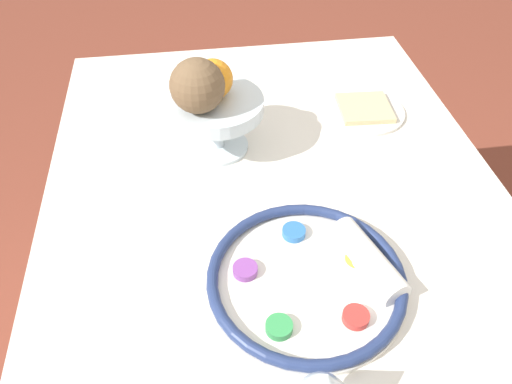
{
  "coord_description": "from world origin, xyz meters",
  "views": [
    {
      "loc": [
        -0.54,
        0.15,
        1.43
      ],
      "look_at": [
        0.14,
        0.05,
        0.76
      ],
      "focal_mm": 35.0,
      "sensor_mm": 36.0,
      "label": 1
    }
  ],
  "objects": [
    {
      "name": "coconut",
      "position": [
        0.3,
        0.14,
        0.9
      ],
      "size": [
        0.11,
        0.11,
        0.11
      ],
      "color": "brown",
      "rests_on": "fruit_stand"
    },
    {
      "name": "orange_fruit",
      "position": [
        0.35,
        0.1,
        0.89
      ],
      "size": [
        0.08,
        0.08,
        0.08
      ],
      "color": "orange",
      "rests_on": "fruit_stand"
    },
    {
      "name": "bread_plate",
      "position": [
        0.42,
        -0.26,
        0.73
      ],
      "size": [
        0.19,
        0.19,
        0.02
      ],
      "color": "silver",
      "rests_on": "dining_table"
    },
    {
      "name": "napkin_roll",
      "position": [
        -0.04,
        -0.12,
        0.75
      ],
      "size": [
        0.18,
        0.1,
        0.05
      ],
      "color": "white",
      "rests_on": "dining_table"
    },
    {
      "name": "fruit_stand",
      "position": [
        0.33,
        0.1,
        0.82
      ],
      "size": [
        0.2,
        0.2,
        0.13
      ],
      "color": "silver",
      "rests_on": "dining_table"
    },
    {
      "name": "dining_table",
      "position": [
        0.0,
        0.0,
        0.36
      ],
      "size": [
        1.58,
        0.94,
        0.72
      ],
      "color": "silver",
      "rests_on": "ground_plane"
    },
    {
      "name": "seder_plate",
      "position": [
        -0.06,
        -0.01,
        0.74
      ],
      "size": [
        0.34,
        0.34,
        0.03
      ],
      "color": "silver",
      "rests_on": "dining_table"
    }
  ]
}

